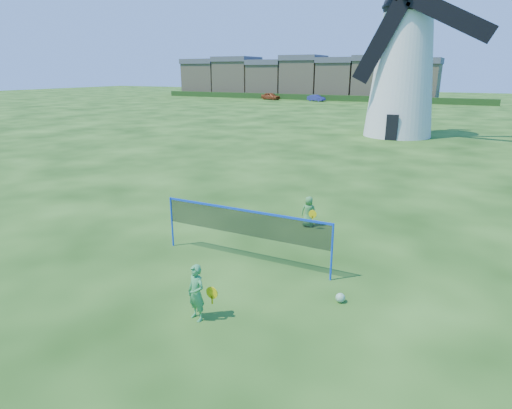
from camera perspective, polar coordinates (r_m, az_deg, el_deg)
The scene contains 10 objects.
ground at distance 12.25m, azimuth -1.90°, elevation -7.21°, with size 220.00×220.00×0.00m, color black.
windmill at distance 36.88m, azimuth 19.28°, elevation 17.45°, with size 12.38×5.36×16.53m.
badminton_net at distance 11.61m, azimuth -1.57°, elevation -2.56°, with size 5.05×0.05×1.55m.
player_girl at distance 9.25m, azimuth -8.06°, elevation -11.73°, with size 0.69×0.43×1.27m.
player_boy at distance 14.58m, azimuth 7.13°, elevation -0.96°, with size 0.63×0.42×1.07m.
play_ball at distance 10.23m, azimuth 11.32°, elevation -12.24°, with size 0.22×0.22×0.22m, color green.
terraced_houses at distance 87.69m, azimuth 5.76°, elevation 16.69°, with size 51.84×8.40×8.00m.
hedge at distance 80.67m, azimuth 7.07°, elevation 14.19°, with size 62.00×0.80×1.00m, color #193814.
car_left at distance 80.81m, azimuth 2.00°, elevation 14.41°, with size 1.52×3.78×1.29m, color brown.
car_right at distance 77.61m, azimuth 8.14°, elevation 14.05°, with size 1.17×3.34×1.10m, color navy.
Camera 1 is at (5.36, -9.75, 5.14)m, focal length 29.61 mm.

